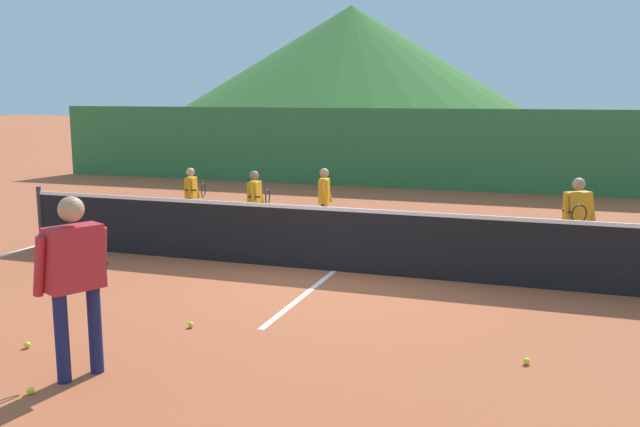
# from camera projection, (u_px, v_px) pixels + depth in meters

# --- Properties ---
(ground_plane) EXTENTS (120.00, 120.00, 0.00)m
(ground_plane) POSITION_uv_depth(u_px,v_px,m) (334.00, 271.00, 10.39)
(ground_plane) COLOR #B25633
(line_baseline_far) EXTENTS (10.96, 0.08, 0.01)m
(line_baseline_far) POSITION_uv_depth(u_px,v_px,m) (403.00, 216.00, 14.98)
(line_baseline_far) COLOR white
(line_baseline_far) RESTS_ON ground
(line_sideline_west) EXTENTS (0.08, 11.30, 0.01)m
(line_sideline_west) POSITION_uv_depth(u_px,v_px,m) (37.00, 245.00, 12.13)
(line_sideline_west) COLOR white
(line_sideline_west) RESTS_ON ground
(line_service_center) EXTENTS (0.08, 5.53, 0.01)m
(line_service_center) POSITION_uv_depth(u_px,v_px,m) (334.00, 271.00, 10.39)
(line_service_center) COLOR white
(line_service_center) RESTS_ON ground
(tennis_net) EXTENTS (10.80, 0.08, 1.05)m
(tennis_net) POSITION_uv_depth(u_px,v_px,m) (334.00, 239.00, 10.31)
(tennis_net) COLOR #333338
(tennis_net) RESTS_ON ground
(instructor) EXTENTS (0.53, 0.85, 1.72)m
(instructor) POSITION_uv_depth(u_px,v_px,m) (75.00, 270.00, 6.35)
(instructor) COLOR #191E4C
(instructor) RESTS_ON ground
(student_0) EXTENTS (0.51, 0.53, 1.20)m
(student_0) POSITION_uv_depth(u_px,v_px,m) (192.00, 192.00, 13.56)
(student_0) COLOR navy
(student_0) RESTS_ON ground
(student_1) EXTENTS (0.47, 0.58, 1.26)m
(student_1) POSITION_uv_depth(u_px,v_px,m) (255.00, 198.00, 12.50)
(student_1) COLOR navy
(student_1) RESTS_ON ground
(student_2) EXTENTS (0.27, 0.53, 1.28)m
(student_2) POSITION_uv_depth(u_px,v_px,m) (324.00, 196.00, 12.80)
(student_2) COLOR black
(student_2) RESTS_ON ground
(student_3) EXTENTS (0.53, 0.69, 1.37)m
(student_3) POSITION_uv_depth(u_px,v_px,m) (577.00, 213.00, 10.55)
(student_3) COLOR black
(student_3) RESTS_ON ground
(tennis_ball_1) EXTENTS (0.07, 0.07, 0.07)m
(tennis_ball_1) POSITION_uv_depth(u_px,v_px,m) (527.00, 361.00, 6.80)
(tennis_ball_1) COLOR yellow
(tennis_ball_1) RESTS_ON ground
(tennis_ball_2) EXTENTS (0.07, 0.07, 0.07)m
(tennis_ball_2) POSITION_uv_depth(u_px,v_px,m) (27.00, 345.00, 7.24)
(tennis_ball_2) COLOR yellow
(tennis_ball_2) RESTS_ON ground
(tennis_ball_3) EXTENTS (0.07, 0.07, 0.07)m
(tennis_ball_3) POSITION_uv_depth(u_px,v_px,m) (30.00, 391.00, 6.13)
(tennis_ball_3) COLOR yellow
(tennis_ball_3) RESTS_ON ground
(tennis_ball_5) EXTENTS (0.07, 0.07, 0.07)m
(tennis_ball_5) POSITION_uv_depth(u_px,v_px,m) (191.00, 325.00, 7.88)
(tennis_ball_5) COLOR yellow
(tennis_ball_5) RESTS_ON ground
(windscreen_fence) EXTENTS (24.11, 0.08, 2.23)m
(windscreen_fence) POSITION_uv_depth(u_px,v_px,m) (438.00, 150.00, 18.96)
(windscreen_fence) COLOR #33753D
(windscreen_fence) RESTS_ON ground
(hill_0) EXTENTS (36.32, 36.32, 10.81)m
(hill_0) POSITION_uv_depth(u_px,v_px,m) (351.00, 64.00, 65.79)
(hill_0) COLOR #38702D
(hill_0) RESTS_ON ground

